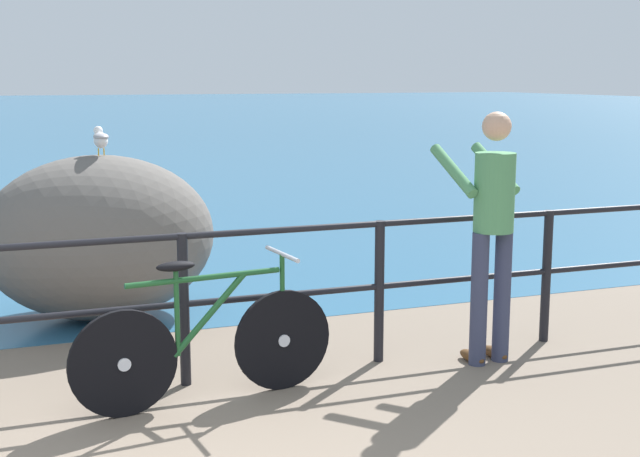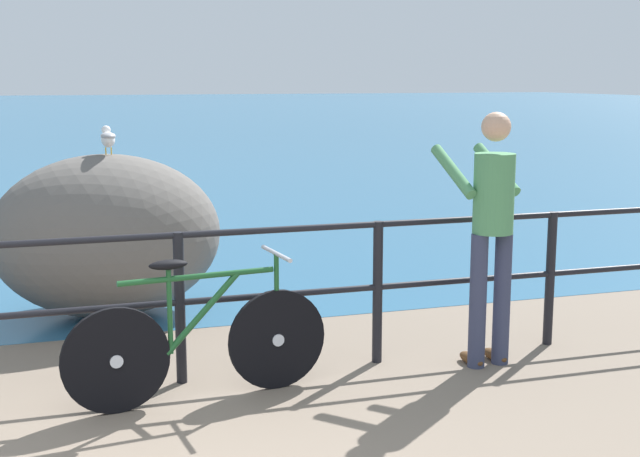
{
  "view_description": "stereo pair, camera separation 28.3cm",
  "coord_description": "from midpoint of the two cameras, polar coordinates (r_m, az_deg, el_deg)",
  "views": [
    {
      "loc": [
        -0.33,
        -3.23,
        2.02
      ],
      "look_at": [
        1.79,
        2.58,
        0.92
      ],
      "focal_mm": 48.22,
      "sensor_mm": 36.0,
      "label": 1
    },
    {
      "loc": [
        -0.06,
        -3.32,
        2.02
      ],
      "look_at": [
        1.79,
        2.58,
        0.92
      ],
      "focal_mm": 48.22,
      "sensor_mm": 36.0,
      "label": 2
    }
  ],
  "objects": [
    {
      "name": "person_at_railing",
      "position": [
        6.07,
        10.0,
        0.21
      ],
      "size": [
        0.49,
        0.66,
        1.78
      ],
      "rotation": [
        0.0,
        0.0,
        1.67
      ],
      "color": "#333851",
      "rests_on": "ground_plane"
    },
    {
      "name": "promenade_railing",
      "position": [
        5.62,
        -17.5,
        -4.58
      ],
      "size": [
        9.83,
        0.07,
        1.02
      ],
      "color": "black",
      "rests_on": "ground_plane"
    },
    {
      "name": "ground_plane",
      "position": [
        23.36,
        -19.58,
        4.43
      ],
      "size": [
        120.0,
        120.0,
        0.1
      ],
      "primitive_type": "cube",
      "color": "#756656"
    },
    {
      "name": "bicycle",
      "position": [
        5.44,
        -9.01,
        -7.46
      ],
      "size": [
        1.69,
        0.48,
        0.92
      ],
      "rotation": [
        0.0,
        0.0,
        0.12
      ],
      "color": "black",
      "rests_on": "ground_plane"
    },
    {
      "name": "breakwater_boulder_main",
      "position": [
        7.44,
        -15.49,
        -0.58
      ],
      "size": [
        1.92,
        1.47,
        1.38
      ],
      "color": "#605B56",
      "rests_on": "ground"
    },
    {
      "name": "sea_surface",
      "position": [
        51.69,
        -20.02,
        7.25
      ],
      "size": [
        120.0,
        90.0,
        0.01
      ],
      "primitive_type": "cube",
      "color": "#285B7F",
      "rests_on": "ground_plane"
    },
    {
      "name": "seagull",
      "position": [
        7.29,
        -15.45,
        5.78
      ],
      "size": [
        0.13,
        0.34,
        0.23
      ],
      "rotation": [
        0.0,
        0.0,
        1.61
      ],
      "color": "gold",
      "rests_on": "breakwater_boulder_main"
    }
  ]
}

